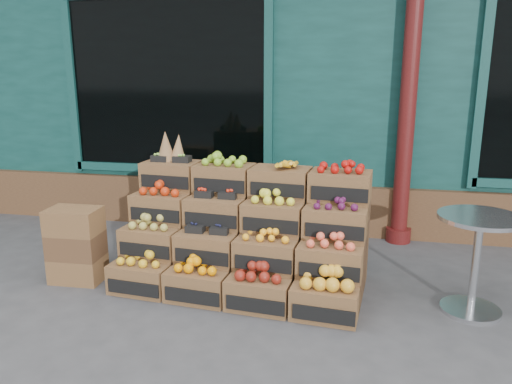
# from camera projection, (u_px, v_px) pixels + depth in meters

# --- Properties ---
(ground) EXTENTS (60.00, 60.00, 0.00)m
(ground) POSITION_uv_depth(u_px,v_px,m) (263.00, 315.00, 4.07)
(ground) COLOR #3E3E40
(ground) RESTS_ON ground
(shop_facade) EXTENTS (12.00, 6.24, 4.80)m
(shop_facade) POSITION_uv_depth(u_px,v_px,m) (321.00, 39.00, 8.33)
(shop_facade) COLOR #113A36
(shop_facade) RESTS_ON ground
(crate_display) EXTENTS (2.27, 1.25, 1.37)m
(crate_display) POSITION_uv_depth(u_px,v_px,m) (244.00, 239.00, 4.59)
(crate_display) COLOR brown
(crate_display) RESTS_ON ground
(spare_crates) EXTENTS (0.48, 0.34, 0.70)m
(spare_crates) POSITION_uv_depth(u_px,v_px,m) (76.00, 245.00, 4.64)
(spare_crates) COLOR brown
(spare_crates) RESTS_ON ground
(bistro_table) EXTENTS (0.66, 0.66, 0.83)m
(bistro_table) POSITION_uv_depth(u_px,v_px,m) (477.00, 253.00, 4.00)
(bistro_table) COLOR #AFB3B6
(bistro_table) RESTS_ON ground
(shopkeeper) EXTENTS (0.83, 0.60, 2.14)m
(shopkeeper) POSITION_uv_depth(u_px,v_px,m) (207.00, 135.00, 6.64)
(shopkeeper) COLOR #144825
(shopkeeper) RESTS_ON ground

